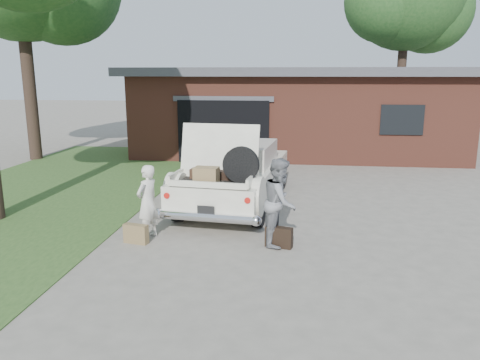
# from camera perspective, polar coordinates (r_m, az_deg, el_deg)

# --- Properties ---
(ground) EXTENTS (90.00, 90.00, 0.00)m
(ground) POSITION_cam_1_polar(r_m,az_deg,el_deg) (8.74, -0.49, -7.92)
(ground) COLOR gray
(ground) RESTS_ON ground
(grass_strip) EXTENTS (6.00, 16.00, 0.02)m
(grass_strip) POSITION_cam_1_polar(r_m,az_deg,el_deg) (13.27, -22.92, -1.65)
(grass_strip) COLOR #2D4C1E
(grass_strip) RESTS_ON ground
(house) EXTENTS (12.80, 7.80, 3.30)m
(house) POSITION_cam_1_polar(r_m,az_deg,el_deg) (19.62, 6.83, 8.60)
(house) COLOR brown
(house) RESTS_ON ground
(sedan) EXTENTS (2.44, 5.23, 2.08)m
(sedan) POSITION_cam_1_polar(r_m,az_deg,el_deg) (11.29, -0.53, 0.81)
(sedan) COLOR white
(sedan) RESTS_ON ground
(woman_left) EXTENTS (0.52, 0.61, 1.43)m
(woman_left) POSITION_cam_1_polar(r_m,az_deg,el_deg) (9.06, -11.22, -2.65)
(woman_left) COLOR beige
(woman_left) RESTS_ON ground
(woman_right) EXTENTS (0.71, 0.86, 1.62)m
(woman_right) POSITION_cam_1_polar(r_m,az_deg,el_deg) (8.58, 4.92, -2.67)
(woman_right) COLOR gray
(woman_right) RESTS_ON ground
(suitcase_left) EXTENTS (0.49, 0.25, 0.36)m
(suitcase_left) POSITION_cam_1_polar(r_m,az_deg,el_deg) (8.99, -12.57, -6.42)
(suitcase_left) COLOR olive
(suitcase_left) RESTS_ON ground
(suitcase_right) EXTENTS (0.52, 0.28, 0.38)m
(suitcase_right) POSITION_cam_1_polar(r_m,az_deg,el_deg) (8.60, 4.76, -6.96)
(suitcase_right) COLOR black
(suitcase_right) RESTS_ON ground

